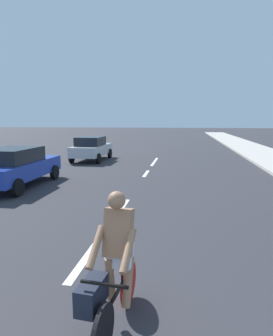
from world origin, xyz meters
The scene contains 10 objects.
ground_plane centered at (0.00, 20.00, 0.00)m, with size 160.00×160.00×0.00m, color #2D2D33.
sidewalk_strip centered at (7.90, 22.00, 0.07)m, with size 3.60×80.00×0.14m, color #B2ADA3.
lane_stripe_1 centered at (0.00, 4.89, 0.00)m, with size 0.16×1.80×0.01m, color white.
lane_stripe_2 centered at (0.00, 8.33, 0.00)m, with size 0.16×1.80×0.01m, color white.
lane_stripe_3 centered at (0.00, 14.15, 0.00)m, with size 0.16×1.80×0.01m, color white.
lane_stripe_4 centered at (0.00, 17.51, 0.00)m, with size 0.16×1.80×0.01m, color white.
lane_stripe_5 centered at (0.00, 19.41, 0.00)m, with size 0.16×1.80×0.01m, color white.
cyclist centered at (0.99, 3.12, 0.83)m, with size 0.64×1.71×1.82m.
parked_car_blue centered at (-4.85, 10.50, 0.84)m, with size 2.12×4.55×1.57m.
parked_car_silver centered at (-4.18, 18.37, 0.84)m, with size 1.92×4.12×1.57m.
Camera 1 is at (1.83, -0.16, 2.67)m, focal length 31.26 mm.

